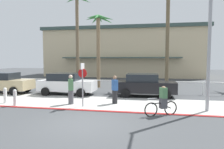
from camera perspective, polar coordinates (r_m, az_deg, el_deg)
name	(u,v)px	position (r m, az deg, el deg)	size (l,w,h in m)	color
ground_plane	(120,90)	(18.75, 2.12, -4.27)	(80.00, 80.00, 0.00)	#424447
sidewalk_strip	(106,103)	(13.13, -1.66, -7.94)	(44.00, 4.00, 0.02)	beige
curb_paint	(98,111)	(11.23, -3.86, -10.02)	(44.00, 0.24, 0.03)	maroon
building_backdrop	(124,52)	(35.30, 3.44, 6.15)	(25.56, 10.75, 7.83)	beige
rail_fence	(117,82)	(17.17, 1.39, -2.24)	(27.20, 0.08, 1.04)	white
stop_sign_bike_lane	(83,78)	(12.03, -8.19, -1.06)	(0.52, 0.56, 2.56)	gray
bollard_0	(15,97)	(13.59, -25.38, -5.76)	(0.20, 0.20, 1.00)	white
bollard_3	(5,95)	(14.67, -27.58, -5.12)	(0.20, 0.20, 1.00)	white
streetlight_curb	(211,30)	(11.82, 25.84, 11.08)	(0.24, 2.54, 7.50)	#9EA0A5
palm_tree_0	(77,20)	(24.05, -9.75, 14.66)	(3.03, 3.48, 9.84)	#756047
palm_tree_1	(99,33)	(20.31, -3.66, 11.52)	(2.85, 3.11, 7.08)	#846B4C
palm_tree_2	(168,18)	(21.33, 15.41, 15.01)	(2.77, 3.39, 9.77)	brown
car_tan_0	(5,82)	(19.10, -27.70, -1.97)	(4.40, 2.02, 1.69)	tan
car_white_1	(67,84)	(16.55, -12.45, -2.47)	(4.40, 2.02, 1.69)	white
car_black_2	(145,85)	(15.52, 9.15, -2.87)	(4.40, 2.02, 1.69)	black
cyclist_black_0	(162,102)	(10.54, 13.84, -7.31)	(1.64, 0.91, 1.50)	black
pedestrian_0	(71,90)	(12.92, -11.38, -4.38)	(0.44, 0.48, 1.84)	#4C4C51
pedestrian_1	(115,91)	(12.81, 0.79, -4.54)	(0.45, 0.48, 1.77)	#232326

